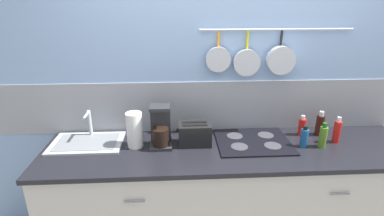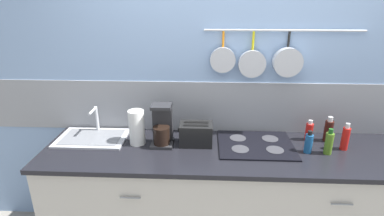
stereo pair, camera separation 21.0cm
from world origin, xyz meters
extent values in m
cube|color=#84A3CC|center=(0.00, 0.38, 1.30)|extent=(7.20, 0.06, 2.60)
cube|color=gray|center=(0.00, 0.37, 1.13)|extent=(7.20, 0.07, 0.42)
cylinder|color=#B7BABF|center=(0.37, 0.32, 1.75)|extent=(1.19, 0.02, 0.02)
cylinder|color=orange|center=(-0.08, 0.32, 1.69)|extent=(0.02, 0.02, 0.12)
cylinder|color=#B7BABF|center=(-0.08, 0.30, 1.53)|extent=(0.19, 0.04, 0.19)
cylinder|color=gold|center=(0.15, 0.32, 1.67)|extent=(0.02, 0.02, 0.14)
cylinder|color=#B7BABF|center=(0.15, 0.30, 1.50)|extent=(0.21, 0.04, 0.21)
cylinder|color=black|center=(0.41, 0.32, 1.69)|extent=(0.02, 0.02, 0.11)
cylinder|color=#B7BABF|center=(0.41, 0.29, 1.52)|extent=(0.22, 0.07, 0.22)
cube|color=#B7B2A8|center=(0.00, 0.00, 0.44)|extent=(2.77, 0.64, 0.88)
cylinder|color=slate|center=(-0.69, -0.33, 0.73)|extent=(0.14, 0.01, 0.01)
cylinder|color=slate|center=(0.69, -0.33, 0.73)|extent=(0.14, 0.01, 0.01)
cube|color=black|center=(0.00, 0.00, 0.90)|extent=(2.81, 0.68, 0.03)
cube|color=#B7BABF|center=(-1.10, 0.14, 0.93)|extent=(0.54, 0.36, 0.01)
cube|color=slate|center=(-1.10, 0.14, 0.94)|extent=(0.45, 0.29, 0.00)
cylinder|color=#B7BABF|center=(-1.10, 0.27, 1.03)|extent=(0.03, 0.03, 0.22)
cylinder|color=#B7BABF|center=(-1.10, 0.20, 1.13)|extent=(0.02, 0.14, 0.02)
cylinder|color=white|center=(-0.72, 0.08, 1.05)|extent=(0.12, 0.12, 0.27)
cube|color=#262628|center=(-0.53, 0.06, 0.93)|extent=(0.17, 0.17, 0.02)
cube|color=#262628|center=(-0.53, 0.12, 1.08)|extent=(0.15, 0.06, 0.32)
cylinder|color=black|center=(-0.53, 0.04, 1.01)|extent=(0.12, 0.12, 0.13)
cube|color=#262628|center=(-0.53, 0.08, 1.23)|extent=(0.15, 0.13, 0.02)
cube|color=black|center=(-0.27, 0.09, 1.00)|extent=(0.25, 0.17, 0.17)
cube|color=black|center=(-0.27, 0.06, 1.09)|extent=(0.18, 0.03, 0.00)
cube|color=black|center=(-0.27, 0.12, 1.09)|extent=(0.18, 0.03, 0.00)
cube|color=black|center=(-0.40, 0.09, 1.04)|extent=(0.02, 0.02, 0.02)
cube|color=black|center=(0.19, 0.09, 0.93)|extent=(0.56, 0.47, 0.01)
cylinder|color=#38383D|center=(0.06, 0.00, 0.93)|extent=(0.13, 0.13, 0.00)
cylinder|color=#38383D|center=(0.31, 0.00, 0.93)|extent=(0.13, 0.13, 0.00)
cylinder|color=#38383D|center=(0.06, 0.18, 0.93)|extent=(0.13, 0.13, 0.00)
cylinder|color=#38383D|center=(0.31, 0.18, 0.93)|extent=(0.13, 0.13, 0.00)
cylinder|color=navy|center=(0.55, 0.00, 0.99)|extent=(0.06, 0.06, 0.14)
cylinder|color=black|center=(0.55, 0.00, 1.07)|extent=(0.03, 0.03, 0.03)
cylinder|color=red|center=(0.62, 0.21, 0.99)|extent=(0.06, 0.06, 0.14)
cylinder|color=beige|center=(0.62, 0.21, 1.07)|extent=(0.03, 0.03, 0.03)
cylinder|color=#4C721E|center=(0.68, -0.01, 1.00)|extent=(0.06, 0.06, 0.16)
cylinder|color=#194C19|center=(0.68, -0.01, 1.10)|extent=(0.03, 0.03, 0.03)
cylinder|color=#33140F|center=(0.76, 0.20, 1.00)|extent=(0.07, 0.07, 0.17)
cylinder|color=beige|center=(0.76, 0.20, 1.10)|extent=(0.04, 0.04, 0.04)
cylinder|color=red|center=(0.83, 0.06, 1.01)|extent=(0.05, 0.05, 0.17)
cylinder|color=beige|center=(0.83, 0.06, 1.11)|extent=(0.03, 0.03, 0.04)
camera|label=1|loc=(-0.41, -1.97, 1.98)|focal=28.00mm
camera|label=2|loc=(-0.20, -1.97, 1.98)|focal=28.00mm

